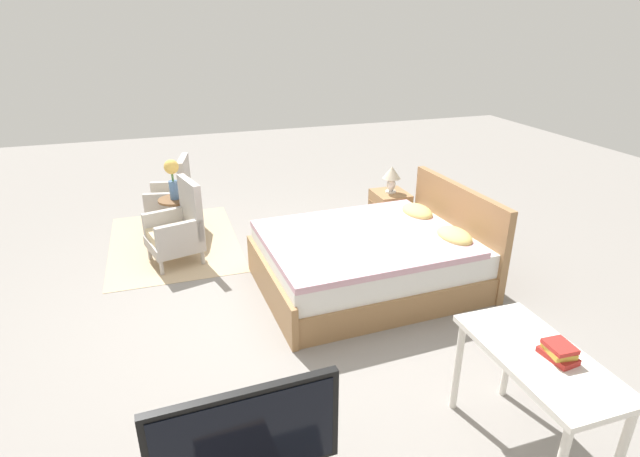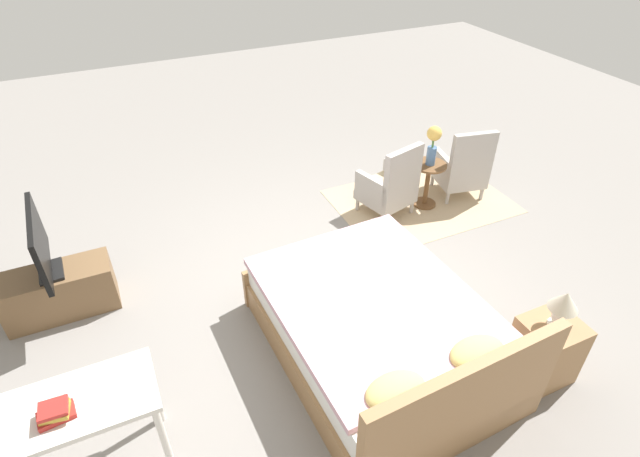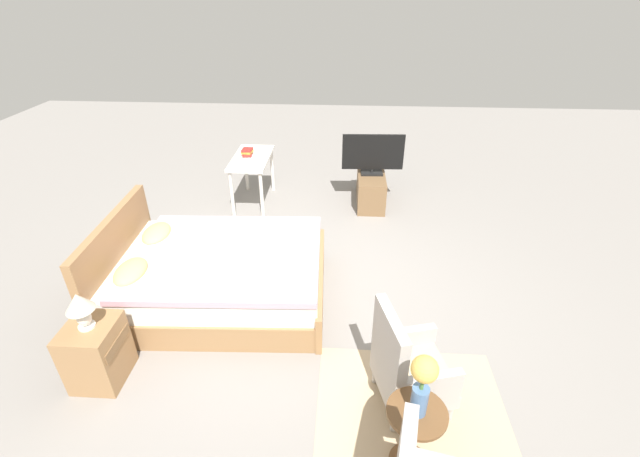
% 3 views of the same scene
% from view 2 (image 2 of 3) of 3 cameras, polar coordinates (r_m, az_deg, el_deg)
% --- Properties ---
extents(ground_plane, '(16.00, 16.00, 0.00)m').
position_cam_2_polar(ground_plane, '(4.96, -0.61, -7.26)').
color(ground_plane, gray).
extents(floor_rug, '(2.10, 1.50, 0.01)m').
position_cam_2_polar(floor_rug, '(6.38, 11.44, 3.09)').
color(floor_rug, tan).
rests_on(floor_rug, ground_plane).
extents(bed, '(1.68, 2.20, 0.96)m').
position_cam_2_polar(bed, '(4.22, 6.86, -11.61)').
color(bed, '#997047').
rests_on(bed, ground_plane).
extents(armchair_by_window_left, '(0.64, 0.64, 0.92)m').
position_cam_2_polar(armchair_by_window_left, '(6.45, 15.97, 6.65)').
color(armchair_by_window_left, '#ADA8A3').
rests_on(armchair_by_window_left, floor_rug).
extents(armchair_by_window_right, '(0.66, 0.66, 0.92)m').
position_cam_2_polar(armchair_by_window_right, '(5.88, 8.01, 4.80)').
color(armchair_by_window_right, '#ADA8A3').
rests_on(armchair_by_window_right, floor_rug).
extents(side_table, '(0.40, 0.40, 0.57)m').
position_cam_2_polar(side_table, '(6.15, 12.20, 5.49)').
color(side_table, brown).
rests_on(side_table, ground_plane).
extents(flower_vase, '(0.17, 0.17, 0.48)m').
position_cam_2_polar(flower_vase, '(5.92, 12.82, 9.68)').
color(flower_vase, '#4C709E').
rests_on(flower_vase, side_table).
extents(nightstand, '(0.44, 0.41, 0.57)m').
position_cam_2_polar(nightstand, '(4.45, 24.37, -12.53)').
color(nightstand, '#997047').
rests_on(nightstand, ground_plane).
extents(table_lamp, '(0.22, 0.22, 0.33)m').
position_cam_2_polar(table_lamp, '(4.12, 26.09, -7.83)').
color(table_lamp, silver).
rests_on(table_lamp, nightstand).
extents(tv_stand, '(0.96, 0.40, 0.46)m').
position_cam_2_polar(tv_stand, '(5.21, -27.62, -6.41)').
color(tv_stand, brown).
rests_on(tv_stand, ground_plane).
extents(tv_flatscreen, '(0.21, 0.89, 0.60)m').
position_cam_2_polar(tv_flatscreen, '(4.89, -29.38, -1.65)').
color(tv_flatscreen, black).
rests_on(tv_flatscreen, tv_stand).
extents(vanity_desk, '(1.04, 0.52, 0.74)m').
position_cam_2_polar(vanity_desk, '(3.65, -26.37, -18.59)').
color(vanity_desk, silver).
rests_on(vanity_desk, ground_plane).
extents(book_stack, '(0.22, 0.16, 0.10)m').
position_cam_2_polar(book_stack, '(3.50, -28.03, -18.07)').
color(book_stack, '#AD2823').
rests_on(book_stack, vanity_desk).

